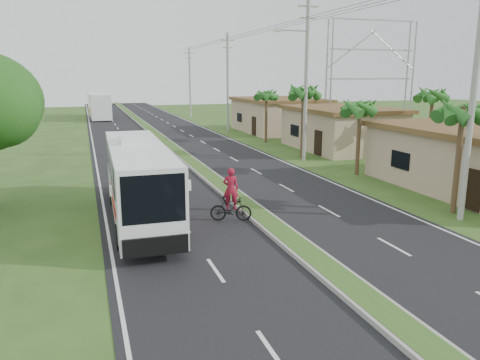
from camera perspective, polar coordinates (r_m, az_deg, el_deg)
name	(u,v)px	position (r m, az deg, el deg)	size (l,w,h in m)	color
ground	(310,258)	(17.05, 8.57, -9.40)	(180.00, 180.00, 0.00)	#2F4D1C
road_asphalt	(190,162)	(35.38, -6.16, 2.22)	(14.00, 160.00, 0.02)	black
median_strip	(190,161)	(35.37, -6.17, 2.37)	(1.20, 160.00, 0.18)	gray
lane_edge_left	(97,167)	(34.63, -17.06, 1.49)	(0.12, 160.00, 0.01)	silver
lane_edge_right	(272,157)	(37.35, 3.94, 2.80)	(0.12, 160.00, 0.01)	silver
shop_mid	(341,128)	(42.10, 12.22, 6.21)	(7.60, 10.60, 3.67)	tan
shop_far	(279,115)	(54.56, 4.72, 7.93)	(8.60, 11.60, 3.82)	tan
palm_verge_a	(463,112)	(23.63, 25.54, 7.49)	(2.40, 2.40, 5.45)	#473321
palm_verge_b	(360,108)	(31.00, 14.44, 8.54)	(2.40, 2.40, 5.05)	#473321
palm_verge_c	(303,92)	(36.77, 7.74, 10.59)	(2.40, 2.40, 5.85)	#473321
palm_verge_d	(266,95)	(45.23, 3.23, 10.32)	(2.40, 2.40, 5.25)	#473321
palm_behind_shop	(433,95)	(38.21, 22.45, 9.56)	(2.40, 2.40, 5.65)	#473321
utility_pole_a	(474,92)	(22.52, 26.60, 9.58)	(1.60, 0.28, 11.00)	gray
utility_pole_b	(306,77)	(35.71, 8.03, 12.35)	(3.20, 0.28, 12.00)	gray
utility_pole_c	(228,82)	(54.39, -1.51, 11.90)	(1.60, 0.28, 11.00)	gray
utility_pole_d	(190,82)	(73.75, -6.13, 11.83)	(1.60, 0.28, 10.50)	gray
billboard_lattice	(371,71)	(52.90, 15.66, 12.68)	(10.18, 1.18, 12.07)	gray
coach_bus_main	(138,176)	(21.25, -12.29, 0.51)	(2.59, 11.31, 3.64)	white
coach_bus_far	(99,104)	(74.71, -16.83, 8.83)	(3.07, 12.76, 3.70)	white
motorcyclist	(231,202)	(20.71, -1.12, -2.70)	(1.92, 1.10, 2.43)	black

